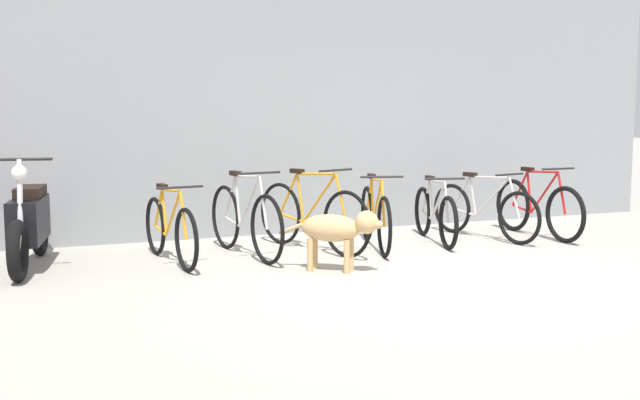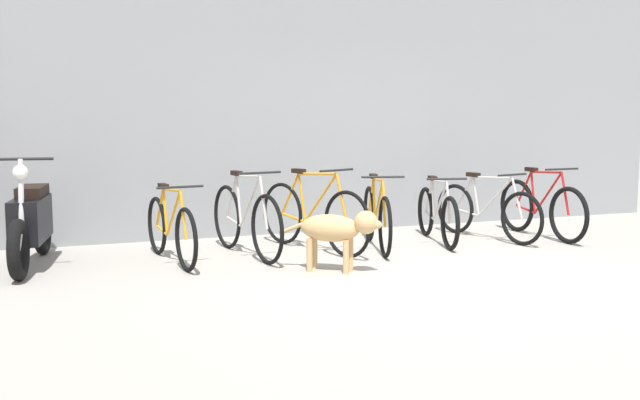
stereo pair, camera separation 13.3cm
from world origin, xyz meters
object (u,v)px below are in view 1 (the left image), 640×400
bicycle_2 (312,216)px  bicycle_4 (435,215)px  bicycle_5 (484,211)px  bicycle_1 (245,221)px  stray_dog (338,229)px  bicycle_3 (375,217)px  motorcycle (29,224)px  bicycle_6 (538,208)px  bicycle_0 (170,230)px

bicycle_2 → bicycle_4: size_ratio=1.10×
bicycle_4 → bicycle_5: 0.68m
bicycle_1 → bicycle_2: same height
stray_dog → bicycle_2: bearing=121.6°
bicycle_3 → bicycle_1: bearing=-78.7°
bicycle_1 → motorcycle: size_ratio=0.94×
bicycle_2 → stray_dog: (-0.16, -1.11, 0.03)m
bicycle_6 → stray_dog: 3.20m
bicycle_2 → motorcycle: bearing=-113.3°
bicycle_2 → bicycle_4: 1.53m
bicycle_5 → stray_dog: bicycle_5 is taller
bicycle_1 → stray_dog: size_ratio=2.04×
motorcycle → stray_dog: size_ratio=2.18×
bicycle_1 → bicycle_6: size_ratio=1.05×
bicycle_1 → bicycle_2: 0.77m
bicycle_4 → stray_dog: bearing=-44.3°
bicycle_2 → bicycle_6: bicycle_2 is taller
bicycle_0 → bicycle_6: 4.47m
bicycle_1 → motorcycle: 2.13m
bicycle_2 → bicycle_5: bicycle_2 is taller
bicycle_5 → stray_dog: 2.61m
bicycle_2 → stray_dog: bicycle_2 is taller
bicycle_3 → bicycle_5: (1.50, 0.11, -0.02)m
bicycle_5 → motorcycle: size_ratio=0.90×
bicycle_4 → bicycle_5: (0.68, 0.00, 0.01)m
bicycle_0 → bicycle_1: size_ratio=0.94×
bicycle_4 → motorcycle: size_ratio=0.85×
bicycle_5 → motorcycle: 5.10m
bicycle_6 → bicycle_1: bearing=-92.8°
bicycle_2 → stray_dog: size_ratio=2.03×
stray_dog → bicycle_5: bearing=64.4°
bicycle_0 → bicycle_3: size_ratio=0.98×
bicycle_4 → bicycle_5: bearing=103.2°
stray_dog → motorcycle: bearing=-165.3°
bicycle_6 → bicycle_0: bearing=-91.6°
bicycle_6 → stray_dog: (-3.06, -0.96, 0.06)m
bicycle_3 → motorcycle: motorcycle is taller
bicycle_1 → bicycle_2: (0.77, 0.04, 0.00)m
bicycle_1 → bicycle_5: (2.98, 0.01, -0.05)m
bicycle_1 → bicycle_4: 2.30m
bicycle_6 → stray_dog: size_ratio=1.94×
bicycle_2 → bicycle_6: (2.90, -0.15, -0.03)m
bicycle_3 → bicycle_0: bearing=-75.6°
bicycle_2 → bicycle_6: bearing=66.9°
bicycle_4 → motorcycle: (-4.42, 0.19, 0.11)m
bicycle_0 → bicycle_5: 3.78m
bicycle_0 → bicycle_1: (0.80, 0.07, 0.04)m
bicycle_3 → stray_dog: (-0.86, -0.97, 0.06)m
motorcycle → bicycle_2: bearing=96.3°
bicycle_0 → bicycle_6: size_ratio=0.99×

